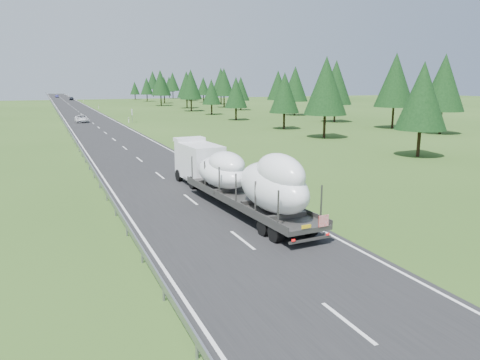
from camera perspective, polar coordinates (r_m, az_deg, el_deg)
name	(u,v)px	position (r m, az deg, el deg)	size (l,w,h in m)	color
ground	(348,323)	(16.84, 12.97, -16.62)	(400.00, 400.00, 0.00)	#2D4C19
road_surface	(84,116)	(112.47, -18.45, 7.37)	(10.00, 400.00, 0.02)	black
guardrail	(59,114)	(112.07, -21.18, 7.47)	(0.10, 400.00, 0.76)	slate
marker_posts	(90,103)	(167.71, -17.82, 8.94)	(0.13, 350.08, 1.00)	silver
highway_sign	(132,113)	(93.44, -13.04, 7.95)	(0.08, 0.90, 2.60)	slate
tree_line_right	(256,85)	(116.54, 1.95, 11.55)	(27.52, 257.23, 12.60)	black
boat_truck	(236,174)	(29.65, -0.52, 0.68)	(3.53, 18.72, 4.26)	white
distant_van	(82,119)	(96.52, -18.76, 7.09)	(2.35, 5.10, 1.42)	silver
distant_car_dark	(72,98)	(207.01, -19.85, 9.34)	(1.68, 4.16, 1.42)	black
distant_car_blue	(57,96)	(240.80, -21.43, 9.49)	(1.40, 4.00, 1.32)	#1C1B4E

